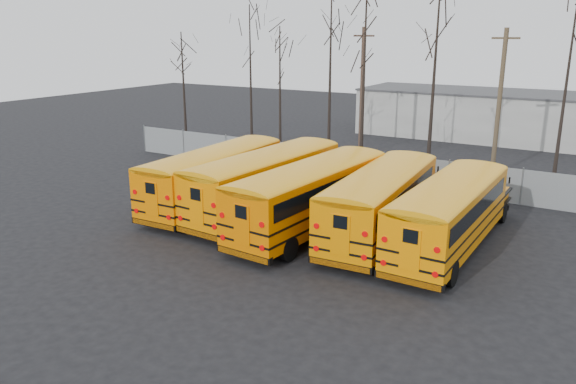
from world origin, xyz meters
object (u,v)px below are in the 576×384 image
Objects in this scene: bus_b at (269,177)px; bus_c at (314,191)px; bus_a at (217,172)px; utility_pole_left at (362,91)px; utility_pole_right at (499,103)px; bus_d at (383,197)px; bus_e at (452,209)px.

bus_b reaches higher than bus_c.
utility_pole_left is (1.37, 16.07, 2.99)m from bus_a.
utility_pole_right is (11.57, 14.24, 2.94)m from bus_a.
bus_d is at bearing -0.61° from bus_a.
bus_e is at bearing -48.19° from utility_pole_left.
utility_pole_right is at bearing 78.05° from bus_d.
bus_d is at bearing -56.40° from utility_pole_left.
bus_e is (12.61, 0.04, -0.03)m from bus_a.
utility_pole_right is at bearing 49.42° from bus_a.
bus_d is 14.56m from utility_pole_right.
bus_b is (3.16, 0.24, 0.08)m from bus_a.
utility_pole_left is at bearing 126.51° from bus_e.
bus_c is at bearing -166.51° from bus_d.
bus_e is at bearing -98.61° from utility_pole_right.
bus_a reaches higher than bus_e.
bus_b is at bearing -179.77° from bus_e.
utility_pole_left is at bearing 110.96° from bus_c.
bus_a is at bearing -178.37° from bus_e.
bus_e is at bearing -5.25° from bus_d.
utility_pole_left reaches higher than bus_a.
bus_b is 16.19m from utility_pole_left.
bus_a is 0.99× the size of bus_d.
utility_pole_right is (10.20, -1.82, -0.05)m from utility_pole_left.
utility_pole_right is (5.24, 15.03, 2.88)m from bus_c.
bus_c is at bearing -171.05° from bus_e.
bus_b is at bearing 2.89° from bus_a.
bus_a is 0.96× the size of bus_c.
bus_a is at bearing 177.58° from bus_d.
bus_d is (6.27, -0.10, -0.07)m from bus_b.
bus_c is 6.34m from bus_e.
utility_pole_right is at bearing 95.66° from bus_e.
bus_c is 16.18m from utility_pole_right.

